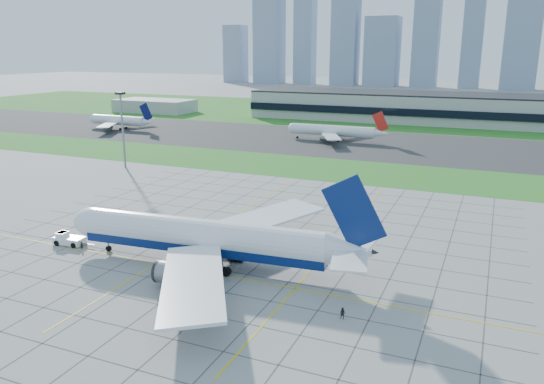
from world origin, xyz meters
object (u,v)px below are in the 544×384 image
Objects in this scene: crew_near at (82,246)px; distant_jet_0 at (119,120)px; pushback_tug at (68,239)px; distant_jet_1 at (334,131)px; crew_far at (343,313)px; airliner at (205,238)px; light_mast at (122,120)px.

distant_jet_0 is (-102.13, 139.62, 3.63)m from crew_near.
distant_jet_0 is at bearing 120.67° from pushback_tug.
crew_near is at bearing -93.24° from distant_jet_1.
crew_far is at bearing -44.09° from crew_near.
pushback_tug is at bearing 178.58° from crew_far.
airliner is 36.75× the size of crew_near.
pushback_tug reaches higher than crew_far.
crew_far is 216.10m from distant_jet_0.
pushback_tug is 169.32m from distant_jet_0.
light_mast is 95.19m from distant_jet_0.
crew_far is at bearing -42.75° from distant_jet_0.
distant_jet_1 is (-48.11, 155.63, 3.57)m from crew_far.
crew_far is (29.39, -10.19, -4.45)m from airliner.
distant_jet_1 is (50.15, 81.60, -11.69)m from light_mast.
distant_jet_1 is at bearing 113.44° from crew_far.
pushback_tug is 5.41× the size of crew_near.
distant_jet_1 is (-18.72, 145.45, -0.88)m from airliner.
crew_far is 0.04× the size of distant_jet_0.
light_mast is at bearing -121.58° from distant_jet_1.
airliner is at bearing -42.83° from light_mast.
airliner is 187.99m from distant_jet_0.
distant_jet_0 reaches higher than crew_near.
crew_near is 0.04× the size of distant_jet_0.
distant_jet_0 is at bearing 128.96° from airliner.
pushback_tug is at bearing 128.71° from crew_near.
crew_far is at bearing -72.82° from distant_jet_1.
crew_near is 0.04× the size of distant_jet_1.
airliner is 34.36× the size of crew_far.
light_mast is at bearing 132.69° from airliner.
light_mast reaches higher than airliner.
light_mast is at bearing 149.26° from crew_far.
pushback_tug is 148.00m from distant_jet_1.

